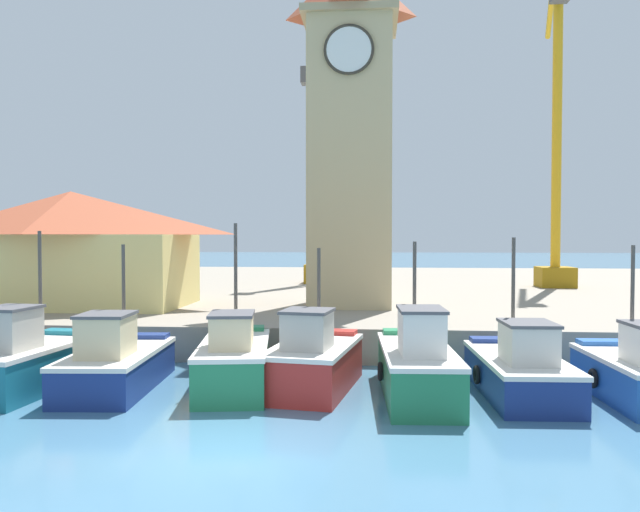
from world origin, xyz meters
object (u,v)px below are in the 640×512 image
at_px(fishing_boat_left_inner, 116,363).
at_px(fishing_boat_left_outer, 27,361).
at_px(fishing_boat_mid_left, 234,360).
at_px(fishing_boat_right_inner, 519,369).
at_px(warehouse_left, 71,247).
at_px(fishing_boat_mid_right, 417,365).
at_px(clock_tower, 350,124).
at_px(fishing_boat_center, 314,361).
at_px(port_crane_far, 323,190).
at_px(port_crane_near, 556,151).

bearing_deg(fishing_boat_left_inner, fishing_boat_left_outer, -171.48).
distance_m(fishing_boat_mid_left, fishing_boat_right_inner, 7.70).
relative_size(fishing_boat_mid_left, warehouse_left, 0.49).
bearing_deg(fishing_boat_right_inner, warehouse_left, 151.37).
relative_size(fishing_boat_mid_right, clock_tower, 0.32).
xyz_separation_m(fishing_boat_left_inner, fishing_boat_mid_left, (3.20, 0.43, 0.06)).
bearing_deg(fishing_boat_center, clock_tower, 86.54).
distance_m(fishing_boat_mid_left, fishing_boat_mid_right, 5.02).
distance_m(fishing_boat_mid_left, warehouse_left, 13.27).
distance_m(warehouse_left, port_crane_far, 17.69).
relative_size(fishing_boat_left_outer, clock_tower, 0.28).
distance_m(fishing_boat_mid_right, fishing_boat_right_inner, 2.73).
xyz_separation_m(fishing_boat_center, port_crane_near, (12.43, 21.31, 8.44)).
height_order(clock_tower, port_crane_near, port_crane_near).
distance_m(fishing_boat_left_outer, fishing_boat_center, 7.80).
xyz_separation_m(fishing_boat_mid_left, port_crane_near, (14.65, 21.25, 8.45)).
height_order(fishing_boat_left_inner, port_crane_far, port_crane_far).
distance_m(fishing_boat_mid_right, clock_tower, 13.69).
bearing_deg(warehouse_left, fishing_boat_mid_left, -44.59).
xyz_separation_m(fishing_boat_mid_left, clock_tower, (2.84, 10.20, 8.28)).
xyz_separation_m(fishing_boat_mid_right, port_crane_far, (-4.41, 23.92, 6.39)).
bearing_deg(fishing_boat_left_inner, fishing_boat_right_inner, 1.46).
distance_m(fishing_boat_left_outer, clock_tower, 16.10).
height_order(fishing_boat_left_outer, warehouse_left, warehouse_left).
bearing_deg(fishing_boat_left_outer, fishing_boat_right_inner, 2.72).
height_order(fishing_boat_center, port_crane_far, port_crane_far).
distance_m(fishing_boat_center, port_crane_near, 26.07).
xyz_separation_m(fishing_boat_mid_right, warehouse_left, (-14.20, 9.61, 2.91)).
bearing_deg(fishing_boat_left_outer, warehouse_left, 110.38).
bearing_deg(warehouse_left, clock_tower, 5.30).
xyz_separation_m(fishing_boat_left_inner, clock_tower, (6.04, 10.63, 8.34)).
bearing_deg(port_crane_far, fishing_boat_left_outer, -104.24).
bearing_deg(fishing_boat_left_inner, warehouse_left, 122.31).
xyz_separation_m(fishing_boat_mid_right, fishing_boat_right_inner, (2.70, 0.38, -0.14)).
height_order(fishing_boat_left_outer, port_crane_far, port_crane_far).
xyz_separation_m(fishing_boat_left_outer, fishing_boat_right_inner, (13.24, 0.63, -0.12)).
bearing_deg(port_crane_near, fishing_boat_mid_left, -124.58).
distance_m(fishing_boat_mid_right, port_crane_far, 25.15).
height_order(fishing_boat_left_outer, fishing_boat_center, fishing_boat_left_outer).
xyz_separation_m(fishing_boat_mid_left, fishing_boat_center, (2.22, -0.07, 0.01)).
distance_m(fishing_boat_left_inner, fishing_boat_right_inner, 10.90).
height_order(fishing_boat_mid_left, clock_tower, clock_tower).
relative_size(fishing_boat_left_outer, fishing_boat_center, 1.03).
bearing_deg(clock_tower, fishing_boat_center, -93.46).
height_order(fishing_boat_mid_left, fishing_boat_right_inner, fishing_boat_mid_left).
bearing_deg(port_crane_near, clock_tower, -136.89).
xyz_separation_m(clock_tower, warehouse_left, (-12.05, -1.12, -5.33)).
bearing_deg(clock_tower, fishing_boat_right_inner, -64.88).
bearing_deg(port_crane_far, fishing_boat_center, -86.01).
bearing_deg(fishing_boat_center, warehouse_left, 141.35).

